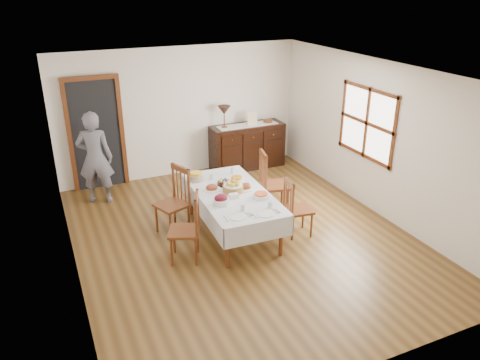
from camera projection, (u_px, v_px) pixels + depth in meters
name	position (u px, v px, depth m)	size (l,w,h in m)	color
ground	(243.00, 237.00, 7.42)	(6.00, 6.00, 0.00)	brown
room_shell	(223.00, 132.00, 7.07)	(5.02, 6.02, 2.65)	silver
dining_table	(232.00, 198.00, 7.30)	(1.14, 2.13, 0.72)	silver
chair_left_near	(188.00, 227.00, 6.64)	(0.56, 0.56, 1.03)	#5F2D14
chair_left_far	(174.00, 200.00, 7.40)	(0.58, 0.58, 1.09)	#5F2D14
chair_right_near	(296.00, 207.00, 7.32)	(0.45, 0.45, 0.96)	#5F2D14
chair_right_far	(271.00, 182.00, 8.01)	(0.56, 0.56, 1.12)	#5F2D14
sideboard	(247.00, 146.00, 10.01)	(1.58, 0.57, 0.95)	black
person	(95.00, 155.00, 8.27)	(0.57, 0.36, 1.81)	slate
bread_basket	(233.00, 187.00, 7.27)	(0.33, 0.33, 0.18)	olive
egg_basket	(225.00, 183.00, 7.52)	(0.25, 0.25, 0.10)	black
ham_platter_a	(212.00, 188.00, 7.35)	(0.29, 0.29, 0.11)	white
ham_platter_b	(246.00, 187.00, 7.39)	(0.31, 0.31, 0.11)	white
beet_bowl	(221.00, 200.00, 6.86)	(0.25, 0.25, 0.16)	white
carrot_bowl	(237.00, 179.00, 7.64)	(0.20, 0.20, 0.08)	white
pineapple_bowl	(196.00, 177.00, 7.67)	(0.24, 0.24, 0.15)	tan
casserole_dish	(261.00, 195.00, 7.09)	(0.25, 0.25, 0.07)	white
butter_dish	(234.00, 196.00, 7.06)	(0.14, 0.10, 0.07)	white
setting_left	(239.00, 214.00, 6.56)	(0.42, 0.31, 0.10)	white
setting_right	(267.00, 211.00, 6.65)	(0.42, 0.31, 0.10)	white
glass_far_a	(212.00, 177.00, 7.73)	(0.06, 0.06, 0.09)	silver
glass_far_b	(233.00, 170.00, 7.96)	(0.06, 0.06, 0.11)	silver
runner	(247.00, 125.00, 9.80)	(1.30, 0.35, 0.01)	white
table_lamp	(224.00, 111.00, 9.51)	(0.26, 0.26, 0.46)	brown
picture_frame	(252.00, 119.00, 9.77)	(0.22, 0.08, 0.28)	beige
deco_bowl	(268.00, 121.00, 9.99)	(0.20, 0.20, 0.06)	#5F2D14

